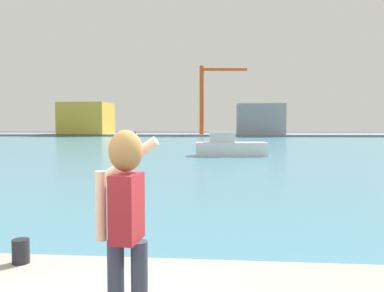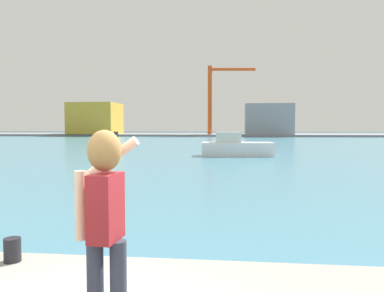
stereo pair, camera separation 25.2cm
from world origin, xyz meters
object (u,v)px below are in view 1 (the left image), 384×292
object	(u,v)px
warehouse_right	(260,119)
port_crane	(207,93)
person_photographer	(126,212)
boat_moored	(230,147)
warehouse_left	(87,118)
harbor_bollard	(21,251)

from	to	relation	value
warehouse_right	port_crane	size ratio (longest dim) A/B	0.68
person_photographer	port_crane	world-z (taller)	port_crane
boat_moored	warehouse_left	distance (m)	67.87
person_photographer	boat_moored	size ratio (longest dim) A/B	0.30
warehouse_left	warehouse_right	xyz separation A→B (m)	(41.53, -0.40, -0.26)
harbor_bollard	port_crane	xyz separation A→B (m)	(-1.63, 83.98, 9.29)
port_crane	person_photographer	bearing A→B (deg)	-87.70
boat_moored	warehouse_left	xyz separation A→B (m)	(-33.89, 58.71, 3.50)
harbor_bollard	port_crane	size ratio (longest dim) A/B	0.02
harbor_bollard	warehouse_right	world-z (taller)	warehouse_right
warehouse_left	person_photographer	bearing A→B (deg)	-69.32
harbor_bollard	warehouse_left	distance (m)	90.65
warehouse_right	port_crane	bearing A→B (deg)	-176.37
harbor_bollard	port_crane	distance (m)	84.50
person_photographer	warehouse_left	xyz separation A→B (m)	(-32.73, 86.72, 2.48)
person_photographer	port_crane	distance (m)	86.03
person_photographer	boat_moored	distance (m)	28.06
port_crane	harbor_bollard	bearing A→B (deg)	-88.89
warehouse_left	port_crane	size ratio (longest dim) A/B	0.70
person_photographer	harbor_bollard	bearing A→B (deg)	54.51
harbor_bollard	boat_moored	world-z (taller)	boat_moored
harbor_bollard	warehouse_right	xyz separation A→B (m)	(10.61, 84.75, 3.13)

